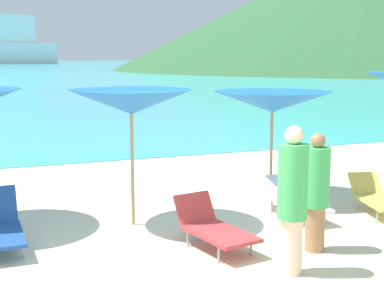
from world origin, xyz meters
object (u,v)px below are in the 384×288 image
umbrella_2 (131,102)px  lounge_chair_5 (292,199)px  umbrella_3 (272,102)px  beachgoer_2 (316,190)px  lounge_chair_3 (213,226)px  beachgoer_0 (292,197)px  lounge_chair_1 (377,197)px

umbrella_2 → lounge_chair_5: (2.64, -0.53, -1.69)m
umbrella_3 → beachgoer_2: (-0.88, -2.76, -0.98)m
lounge_chair_3 → umbrella_2: bearing=105.9°
lounge_chair_5 → beachgoer_2: (-0.63, -1.60, 0.58)m
beachgoer_2 → beachgoer_0: bearing=-86.4°
lounge_chair_3 → beachgoer_0: 1.48m
lounge_chair_1 → beachgoer_0: 3.41m
umbrella_2 → lounge_chair_3: bearing=-63.8°
umbrella_2 → beachgoer_0: umbrella_2 is taller
beachgoer_0 → lounge_chair_3: bearing=-26.0°
lounge_chair_3 → beachgoer_2: beachgoer_2 is taller
umbrella_2 → lounge_chair_3: umbrella_2 is taller
beachgoer_2 → umbrella_3: bearing=127.8°
lounge_chair_3 → beachgoer_0: (0.52, -1.22, 0.67)m
beachgoer_0 → umbrella_2: bearing=-24.3°
umbrella_3 → lounge_chair_1: size_ratio=1.55×
lounge_chair_3 → beachgoer_0: beachgoer_0 is taller
umbrella_2 → beachgoer_2: size_ratio=1.31×
lounge_chair_3 → beachgoer_2: size_ratio=0.87×
beachgoer_2 → lounge_chair_5: bearing=123.9°
lounge_chair_1 → beachgoer_0: size_ratio=0.82×
umbrella_2 → beachgoer_2: 3.13m
lounge_chair_5 → lounge_chair_1: bearing=-16.7°
lounge_chair_1 → lounge_chair_3: size_ratio=1.06×
umbrella_2 → lounge_chair_1: umbrella_2 is taller
lounge_chair_1 → lounge_chair_5: lounge_chair_1 is taller
lounge_chair_1 → lounge_chair_3: bearing=-155.9°
umbrella_3 → lounge_chair_3: (-2.15, -2.13, -1.54)m
lounge_chair_1 → beachgoer_2: (-2.08, -1.18, 0.58)m
umbrella_2 → lounge_chair_5: bearing=-11.3°
beachgoer_2 → lounge_chair_1: bearing=85.0°
lounge_chair_1 → beachgoer_2: 2.46m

